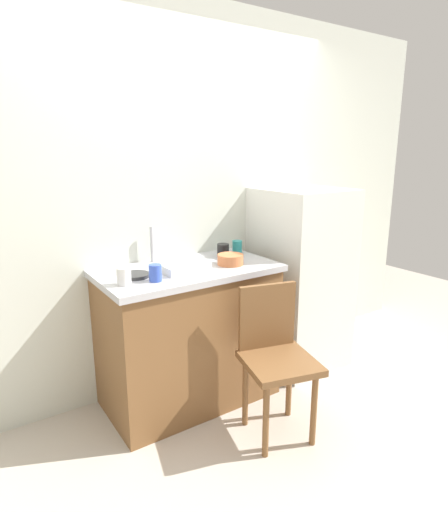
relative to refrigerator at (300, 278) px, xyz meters
The scene contains 14 objects.
ground_plane 1.29m from the refrigerator, 143.63° to the right, with size 8.00×8.00×0.00m, color #BCB2A3.
back_wall 1.13m from the refrigerator, 157.67° to the left, with size 4.80×0.10×2.64m, color silver.
cabinet_base 1.03m from the refrigerator, behind, with size 1.11×0.60×0.89m, color brown.
countertop 1.02m from the refrigerator, behind, with size 1.15×0.64×0.04m, color #B7B7BC.
faucet 1.21m from the refrigerator, 167.05° to the left, with size 0.02×0.02×0.24m, color #B7B7BC.
refrigerator is the anchor object (origin of this frame).
chair 0.95m from the refrigerator, 142.30° to the right, with size 0.49×0.49×0.89m.
dish_tray 1.09m from the refrigerator, behind, with size 0.28×0.20×0.05m, color white.
terracotta_bowl 0.78m from the refrigerator, behind, with size 0.17×0.17×0.07m, color #C67042.
hotplate 1.38m from the refrigerator, behind, with size 0.17×0.17×0.02m, color #2D2D2D.
cup_black 0.72m from the refrigerator, behind, with size 0.08×0.08×0.09m, color black.
cup_white 1.50m from the refrigerator, behind, with size 0.08×0.08×0.10m, color white.
cup_blue 1.33m from the refrigerator, behind, with size 0.07×0.07×0.10m, color blue.
cup_teal 0.61m from the refrigerator, 166.31° to the left, with size 0.07×0.07×0.10m, color teal.
Camera 1 is at (-1.38, -1.65, 1.67)m, focal length 29.73 mm.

